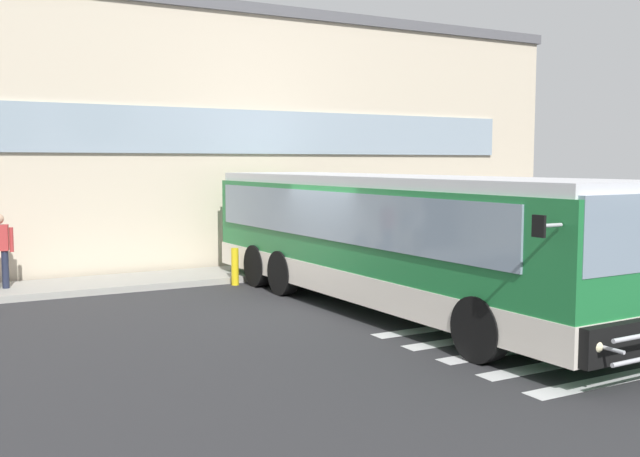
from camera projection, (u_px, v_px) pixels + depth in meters
ground_plane at (319, 311)px, 14.46m from camera, size 80.00×90.00×0.02m
bay_paint_stripes at (550, 344)px, 11.74m from camera, size 4.40×3.96×0.01m
terminal_building at (133, 142)px, 23.97m from camera, size 25.41×13.80×7.30m
boarding_curb at (230, 274)px, 18.64m from camera, size 27.61×2.00×0.15m
bus_main_foreground at (392, 244)px, 14.47m from camera, size 3.02×11.90×2.70m
passenger_by_doorway at (0, 247)px, 16.02m from camera, size 0.58×0.29×1.68m
safety_bollard_yellow at (235, 267)px, 17.39m from camera, size 0.18×0.18×0.90m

